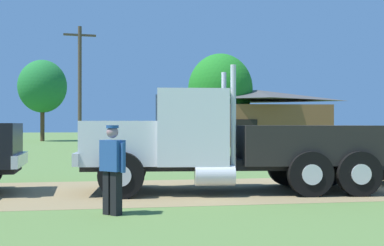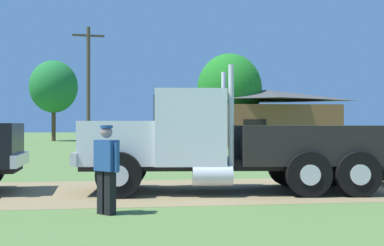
{
  "view_description": "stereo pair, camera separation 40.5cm",
  "coord_description": "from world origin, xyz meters",
  "px_view_note": "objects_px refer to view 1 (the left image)",
  "views": [
    {
      "loc": [
        -7.03,
        -13.54,
        1.82
      ],
      "look_at": [
        -4.69,
        0.9,
        1.86
      ],
      "focal_mm": 46.76,
      "sensor_mm": 36.0,
      "label": 1
    },
    {
      "loc": [
        -6.63,
        -13.6,
        1.82
      ],
      "look_at": [
        -4.69,
        0.9,
        1.86
      ],
      "focal_mm": 46.76,
      "sensor_mm": 36.0,
      "label": 2
    }
  ],
  "objects_px": {
    "utility_pole_near": "(80,85)",
    "visitor_walking_mid": "(112,165)",
    "truck_foreground_white": "(227,144)",
    "shed_building": "(257,119)"
  },
  "relations": [
    {
      "from": "truck_foreground_white",
      "to": "shed_building",
      "type": "bearing_deg",
      "value": 71.85
    },
    {
      "from": "visitor_walking_mid",
      "to": "truck_foreground_white",
      "type": "bearing_deg",
      "value": 44.8
    },
    {
      "from": "truck_foreground_white",
      "to": "visitor_walking_mid",
      "type": "xyz_separation_m",
      "value": [
        -3.07,
        -3.04,
        -0.29
      ]
    },
    {
      "from": "shed_building",
      "to": "utility_pole_near",
      "type": "relative_size",
      "value": 1.4
    },
    {
      "from": "truck_foreground_white",
      "to": "utility_pole_near",
      "type": "distance_m",
      "value": 22.89
    },
    {
      "from": "utility_pole_near",
      "to": "visitor_walking_mid",
      "type": "bearing_deg",
      "value": -85.04
    },
    {
      "from": "visitor_walking_mid",
      "to": "utility_pole_near",
      "type": "bearing_deg",
      "value": 94.96
    },
    {
      "from": "shed_building",
      "to": "utility_pole_near",
      "type": "distance_m",
      "value": 15.83
    },
    {
      "from": "truck_foreground_white",
      "to": "visitor_walking_mid",
      "type": "relative_size",
      "value": 4.61
    },
    {
      "from": "truck_foreground_white",
      "to": "visitor_walking_mid",
      "type": "bearing_deg",
      "value": -135.2
    }
  ]
}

